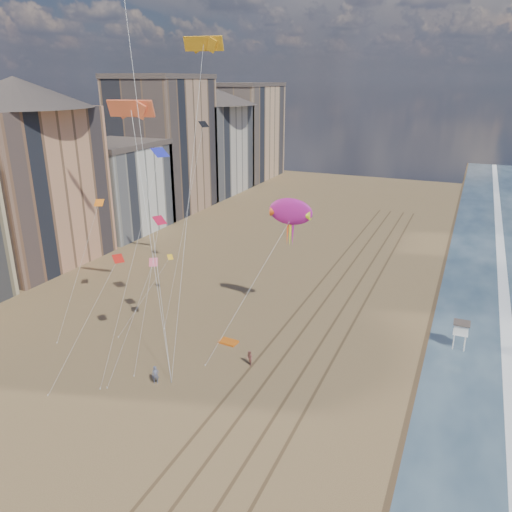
{
  "coord_description": "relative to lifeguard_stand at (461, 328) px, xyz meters",
  "views": [
    {
      "loc": [
        17.18,
        -21.56,
        27.99
      ],
      "look_at": [
        -3.7,
        26.0,
        9.5
      ],
      "focal_mm": 35.0,
      "sensor_mm": 36.0,
      "label": 1
    }
  ],
  "objects": [
    {
      "name": "lifeguard_stand",
      "position": [
        0.0,
        0.0,
        0.0
      ],
      "size": [
        1.72,
        1.72,
        3.1
      ],
      "color": "white",
      "rests_on": "ground"
    },
    {
      "name": "grounded_kite",
      "position": [
        -23.73,
        -9.21,
        -2.28
      ],
      "size": [
        2.13,
        1.46,
        0.23
      ],
      "primitive_type": "cube",
      "rotation": [
        0.0,
        0.0,
        -0.09
      ],
      "color": "orange",
      "rests_on": "ground"
    },
    {
      "name": "foam",
      "position": [
        5.03,
        8.26,
        -2.39
      ],
      "size": [
        260.0,
        260.0,
        0.0
      ],
      "primitive_type": "plane",
      "color": "white",
      "rests_on": "ground"
    },
    {
      "name": "small_kites",
      "position": [
        -32.77,
        -9.13,
        13.08
      ],
      "size": [
        12.39,
        19.17,
        17.41
      ],
      "color": "#2128B4",
      "rests_on": "ground"
    },
    {
      "name": "ground",
      "position": [
        -18.17,
        -31.74,
        -2.39
      ],
      "size": [
        260.0,
        260.0,
        0.0
      ],
      "primitive_type": "plane",
      "color": "brown",
      "rests_on": "ground"
    },
    {
      "name": "parafoils",
      "position": [
        -33.32,
        -6.74,
        30.2
      ],
      "size": [
        8.42,
        11.6,
        16.95
      ],
      "color": "black",
      "rests_on": "ground"
    },
    {
      "name": "tracks",
      "position": [
        -15.62,
        -1.74,
        -2.38
      ],
      "size": [
        7.68,
        120.0,
        0.01
      ],
      "color": "brown",
      "rests_on": "ground"
    },
    {
      "name": "kite_flyer_a",
      "position": [
        -26.66,
        -19.11,
        -1.47
      ],
      "size": [
        0.81,
        0.75,
        1.85
      ],
      "primitive_type": "imported",
      "rotation": [
        0.0,
        0.0,
        0.6
      ],
      "color": "slate",
      "rests_on": "ground"
    },
    {
      "name": "buildings",
      "position": [
        -63.91,
        33.84,
        11.16
      ],
      "size": [
        34.72,
        131.35,
        29.0
      ],
      "color": "#C6B284",
      "rests_on": "ground"
    },
    {
      "name": "show_kite",
      "position": [
        -19.36,
        -1.78,
        11.45
      ],
      "size": [
        4.82,
        6.89,
        18.56
      ],
      "color": "#A6197F",
      "rests_on": "ground"
    },
    {
      "name": "kite_flyer_b",
      "position": [
        -19.66,
        -12.48,
        -1.57
      ],
      "size": [
        1.0,
        1.01,
        1.64
      ],
      "primitive_type": "imported",
      "rotation": [
        0.0,
        0.0,
        -0.84
      ],
      "color": "#9A584E",
      "rests_on": "ground"
    },
    {
      "name": "wet_sand",
      "position": [
        0.83,
        8.26,
        -2.39
      ],
      "size": [
        260.0,
        260.0,
        0.0
      ],
      "primitive_type": "plane",
      "color": "#42301E",
      "rests_on": "ground"
    }
  ]
}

